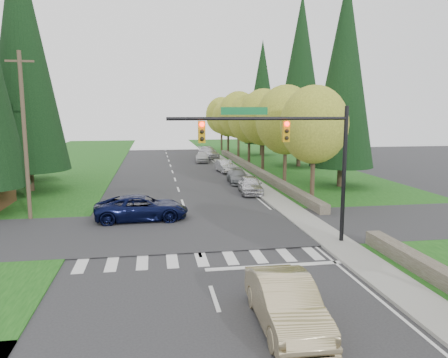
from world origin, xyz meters
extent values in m
plane|color=#28282B|center=(0.00, 0.00, 0.00)|extent=(120.00, 120.00, 0.00)
cube|color=#154813|center=(13.00, 20.00, 0.03)|extent=(14.00, 110.00, 0.06)
cube|color=#154813|center=(-13.00, 20.00, 0.03)|extent=(14.00, 110.00, 0.06)
cube|color=#28282B|center=(0.00, 8.00, 0.00)|extent=(120.00, 8.00, 0.10)
cube|color=gray|center=(6.90, 22.00, 0.07)|extent=(1.80, 80.00, 0.13)
cube|color=gray|center=(6.05, 22.00, 0.07)|extent=(0.20, 80.00, 0.13)
cube|color=#4C4438|center=(8.60, 30.00, 0.35)|extent=(0.70, 40.00, 0.70)
cylinder|color=black|center=(7.20, 4.50, 3.40)|extent=(0.20, 0.20, 6.80)
cylinder|color=black|center=(2.90, 4.50, 6.20)|extent=(8.60, 0.16, 0.16)
cube|color=#0C662D|center=(2.20, 4.55, 6.55)|extent=(2.20, 0.04, 0.35)
cube|color=#BF8C0C|center=(4.20, 4.50, 5.60)|extent=(0.32, 0.24, 1.00)
sphere|color=#FF0C05|center=(4.20, 4.36, 5.95)|extent=(0.22, 0.22, 0.22)
cube|color=#BF8C0C|center=(0.20, 4.50, 5.60)|extent=(0.32, 0.24, 1.00)
sphere|color=#FF0C05|center=(0.20, 4.36, 5.95)|extent=(0.22, 0.22, 0.22)
cylinder|color=#473828|center=(-9.50, 12.00, 5.00)|extent=(0.24, 0.24, 10.00)
cube|color=#473828|center=(-9.50, 12.00, 9.40)|extent=(1.60, 0.10, 0.12)
cylinder|color=#38281C|center=(9.20, 14.00, 2.38)|extent=(0.32, 0.32, 4.76)
ellipsoid|color=olive|center=(9.20, 14.00, 5.61)|extent=(4.80, 4.80, 5.52)
cylinder|color=#38281C|center=(9.30, 21.00, 2.46)|extent=(0.32, 0.32, 4.93)
ellipsoid|color=olive|center=(9.30, 21.00, 5.81)|extent=(5.20, 5.20, 5.98)
cylinder|color=#38281C|center=(9.10, 28.00, 2.52)|extent=(0.32, 0.32, 5.04)
ellipsoid|color=olive|center=(9.10, 28.00, 5.94)|extent=(5.00, 5.00, 5.75)
cylinder|color=#38281C|center=(9.20, 35.00, 2.41)|extent=(0.32, 0.32, 4.82)
ellipsoid|color=olive|center=(9.20, 35.00, 5.68)|extent=(5.00, 5.00, 5.75)
cylinder|color=#38281C|center=(9.30, 42.00, 2.58)|extent=(0.32, 0.32, 5.15)
ellipsoid|color=olive|center=(9.30, 42.00, 6.07)|extent=(5.40, 5.40, 6.21)
cylinder|color=#38281C|center=(9.10, 49.00, 2.35)|extent=(0.32, 0.32, 4.70)
ellipsoid|color=olive|center=(9.10, 49.00, 5.54)|extent=(4.80, 4.80, 5.52)
cylinder|color=#38281C|center=(9.20, 56.00, 2.49)|extent=(0.32, 0.32, 4.98)
ellipsoid|color=olive|center=(9.20, 56.00, 5.87)|extent=(5.20, 5.20, 5.98)
cylinder|color=#38281C|center=(-12.00, 22.00, 1.00)|extent=(0.50, 0.50, 2.00)
cone|color=black|center=(-12.00, 22.00, 11.30)|extent=(6.46, 6.46, 19.00)
cylinder|color=#38281C|center=(-14.00, 28.00, 1.00)|extent=(0.50, 0.50, 2.00)
cone|color=black|center=(-14.00, 28.00, 10.30)|extent=(5.78, 5.78, 17.00)
cylinder|color=#38281C|center=(14.00, 20.00, 1.00)|extent=(0.50, 0.50, 2.00)
cone|color=black|center=(14.00, 20.00, 9.80)|extent=(5.44, 5.44, 16.00)
cylinder|color=#38281C|center=(15.00, 34.00, 1.00)|extent=(0.50, 0.50, 2.00)
cone|color=black|center=(15.00, 34.00, 10.80)|extent=(6.12, 6.12, 18.00)
cylinder|color=#38281C|center=(14.00, 48.00, 1.00)|extent=(0.50, 0.50, 2.00)
cone|color=black|center=(14.00, 48.00, 9.30)|extent=(5.10, 5.10, 15.00)
imported|color=tan|center=(1.86, -3.39, 0.79)|extent=(1.75, 4.80, 1.57)
imported|color=#0A0F33|center=(-2.78, 10.74, 0.77)|extent=(5.65, 2.77, 1.54)
imported|color=silver|center=(5.60, 18.17, 0.72)|extent=(2.04, 4.36, 1.44)
imported|color=slate|center=(5.60, 23.39, 0.62)|extent=(1.93, 4.34, 1.24)
imported|color=#B7B6BB|center=(5.60, 30.69, 0.66)|extent=(1.87, 4.12, 1.31)
imported|color=silver|center=(4.20, 40.46, 0.69)|extent=(1.94, 4.15, 1.37)
imported|color=silver|center=(5.60, 45.04, 0.78)|extent=(2.78, 5.61, 1.57)
camera|label=1|loc=(-2.01, -15.44, 6.54)|focal=35.00mm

